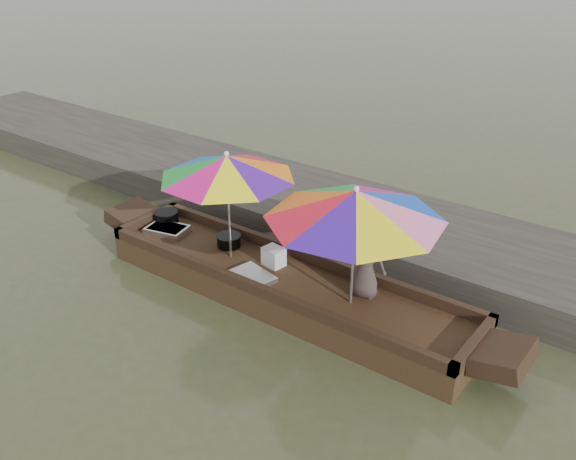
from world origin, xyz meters
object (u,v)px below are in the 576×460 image
Objects in this scene: charcoal_grill at (229,241)px; umbrella_bow at (229,206)px; tray_scallop at (252,276)px; umbrella_stern at (353,247)px; tray_crayfish at (167,230)px; cooking_pot at (166,218)px; supply_bag at (274,257)px; vendor at (366,258)px; boat_hull at (284,288)px.

umbrella_bow is (0.23, -0.22, 0.70)m from charcoal_grill.
tray_scallop is 0.28× the size of umbrella_stern.
cooking_pot is at bearing 137.64° from tray_crayfish.
vendor reaches higher than supply_bag.
vendor is (3.28, 0.26, 0.48)m from tray_crayfish.
charcoal_grill reaches higher than boat_hull.
supply_bag is 1.49m from umbrella_stern.
umbrella_bow reaches higher than tray_crayfish.
vendor is at bearing 12.98° from boat_hull.
charcoal_grill is 0.86m from supply_bag.
charcoal_grill is at bearing 136.54° from umbrella_bow.
charcoal_grill is 2.32m from umbrella_stern.
cooking_pot is at bearing 166.83° from tray_scallop.
umbrella_stern is (-0.04, -0.25, 0.25)m from vendor.
umbrella_bow is at bearing -8.00° from cooking_pot.
umbrella_bow is (1.27, 0.01, 0.73)m from tray_crayfish.
boat_hull is 2.49× the size of umbrella_stern.
boat_hull is 1.33m from umbrella_bow.
cooking_pot is 0.61× the size of tray_scallop.
supply_bag reaches higher than tray_crayfish.
tray_crayfish is (0.24, -0.22, -0.05)m from cooking_pot.
tray_crayfish is 0.32× the size of umbrella_bow.
charcoal_grill is (-0.85, 0.51, 0.05)m from tray_scallop.
supply_bag is (2.14, -0.04, 0.03)m from cooking_pot.
vendor reaches higher than tray_scallop.
cooking_pot reaches higher than tray_crayfish.
cooking_pot is at bearing 178.83° from supply_bag.
tray_crayfish is 1.06m from charcoal_grill.
vendor is (1.39, 0.54, 0.50)m from tray_scallop.
umbrella_stern is (3.48, -0.21, 0.68)m from cooking_pot.
tray_scallop is at bearing -24.78° from umbrella_bow.
supply_bag reaches higher than tray_scallop.
supply_bag is 0.15× the size of umbrella_bow.
boat_hull is 1.32m from vendor.
tray_crayfish is 1.77× the size of charcoal_grill.
tray_scallop is 1.01m from umbrella_bow.
tray_scallop is at bearing -136.76° from boat_hull.
vendor is at bearing 0.80° from charcoal_grill.
boat_hull is 5.10× the size of vendor.
boat_hull is at bearing 180.00° from umbrella_stern.
supply_bag is (-0.29, 0.17, 0.30)m from boat_hull.
umbrella_bow is at bearing -165.03° from supply_bag.
tray_scallop is 0.99m from charcoal_grill.
umbrella_bow is at bearing 180.00° from boat_hull.
umbrella_stern is at bearing -7.18° from supply_bag.
umbrella_stern is at bearing 0.00° from umbrella_bow.
umbrella_bow and umbrella_stern have the same top height.
cooking_pot is 0.20× the size of umbrella_bow.
umbrella_stern is at bearing -5.69° from charcoal_grill.
charcoal_grill reaches higher than tray_scallop.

